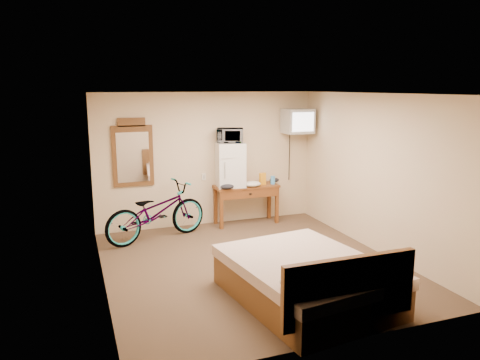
{
  "coord_description": "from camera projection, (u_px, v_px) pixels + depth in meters",
  "views": [
    {
      "loc": [
        -2.41,
        -6.09,
        2.6
      ],
      "look_at": [
        0.02,
        0.57,
        1.18
      ],
      "focal_mm": 35.0,
      "sensor_mm": 36.0,
      "label": 1
    }
  ],
  "objects": [
    {
      "name": "cloth_dark_b",
      "position": [
        274.0,
        180.0,
        9.17
      ],
      "size": [
        0.19,
        0.16,
        0.09
      ],
      "primitive_type": "ellipsoid",
      "color": "black",
      "rests_on": "desk"
    },
    {
      "name": "mini_fridge",
      "position": [
        230.0,
        165.0,
        8.73
      ],
      "size": [
        0.56,
        0.54,
        0.83
      ],
      "color": "silver",
      "rests_on": "desk"
    },
    {
      "name": "snack_bag",
      "position": [
        263.0,
        179.0,
        8.94
      ],
      "size": [
        0.12,
        0.08,
        0.23
      ],
      "primitive_type": "cube",
      "rotation": [
        0.0,
        0.0,
        0.14
      ],
      "color": "orange",
      "rests_on": "desk"
    },
    {
      "name": "crt_television",
      "position": [
        298.0,
        121.0,
        9.0
      ],
      "size": [
        0.53,
        0.6,
        0.47
      ],
      "color": "black",
      "rests_on": "room"
    },
    {
      "name": "wall_mirror",
      "position": [
        133.0,
        153.0,
        8.28
      ],
      "size": [
        0.72,
        0.04,
        1.22
      ],
      "color": "brown",
      "rests_on": "room"
    },
    {
      "name": "room",
      "position": [
        252.0,
        182.0,
        6.69
      ],
      "size": [
        4.6,
        4.64,
        2.5
      ],
      "color": "#423221",
      "rests_on": "ground"
    },
    {
      "name": "microwave",
      "position": [
        230.0,
        135.0,
        8.62
      ],
      "size": [
        0.56,
        0.47,
        0.26
      ],
      "primitive_type": "imported",
      "rotation": [
        0.0,
        0.0,
        -0.36
      ],
      "color": "silver",
      "rests_on": "mini_fridge"
    },
    {
      "name": "desk",
      "position": [
        247.0,
        192.0,
        8.89
      ],
      "size": [
        1.23,
        0.49,
        0.75
      ],
      "color": "brown",
      "rests_on": "floor"
    },
    {
      "name": "cloth_dark_a",
      "position": [
        227.0,
        187.0,
        8.55
      ],
      "size": [
        0.26,
        0.19,
        0.1
      ],
      "primitive_type": "ellipsoid",
      "color": "black",
      "rests_on": "desk"
    },
    {
      "name": "cloth_cream",
      "position": [
        252.0,
        184.0,
        8.77
      ],
      "size": [
        0.33,
        0.25,
        0.1
      ],
      "primitive_type": "ellipsoid",
      "color": "beige",
      "rests_on": "desk"
    },
    {
      "name": "blue_cup",
      "position": [
        273.0,
        180.0,
        9.0
      ],
      "size": [
        0.09,
        0.09,
        0.16
      ],
      "primitive_type": "cylinder",
      "color": "#4296E1",
      "rests_on": "desk"
    },
    {
      "name": "bed",
      "position": [
        308.0,
        280.0,
        5.68
      ],
      "size": [
        1.84,
        2.28,
        0.9
      ],
      "color": "brown",
      "rests_on": "floor"
    },
    {
      "name": "bicycle",
      "position": [
        156.0,
        212.0,
        7.99
      ],
      "size": [
        1.98,
        1.21,
        0.98
      ],
      "primitive_type": "imported",
      "rotation": [
        0.0,
        0.0,
        1.89
      ],
      "color": "black",
      "rests_on": "floor"
    }
  ]
}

